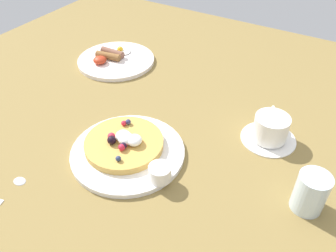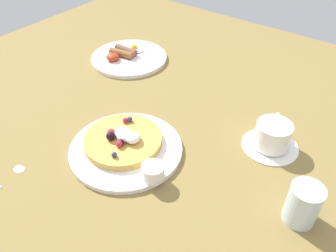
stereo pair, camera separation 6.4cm
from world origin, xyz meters
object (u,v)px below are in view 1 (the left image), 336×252
syrup_ramekin (160,173)px  coffee_cup (271,127)px  breakfast_plate (116,60)px  water_glass (311,192)px  pancake_plate (128,152)px  coffee_saucer (268,138)px  teaspoon (6,195)px

syrup_ramekin → coffee_cup: (14.97, 24.62, 0.84)cm
breakfast_plate → water_glass: water_glass is taller
pancake_plate → coffee_cup: 33.40cm
breakfast_plate → coffee_saucer: (53.83, -11.30, -0.30)cm
syrup_ramekin → water_glass: bearing=18.5°
coffee_saucer → breakfast_plate: bearing=168.1°
teaspoon → breakfast_plate: bearing=104.7°
pancake_plate → syrup_ramekin: (10.59, -3.35, 2.28)cm
teaspoon → water_glass: size_ratio=1.96×
coffee_saucer → water_glass: (12.35, -15.29, 3.87)cm
syrup_ramekin → teaspoon: syrup_ramekin is taller
teaspoon → pancake_plate: bearing=58.0°
breakfast_plate → water_glass: bearing=-21.9°
pancake_plate → water_glass: 38.57cm
pancake_plate → water_glass: (37.96, 5.82, 3.59)cm
teaspoon → syrup_ramekin: bearing=37.6°
teaspoon → water_glass: water_glass is taller
coffee_cup → water_glass: size_ratio=1.31×
coffee_saucer → teaspoon: size_ratio=0.79×
breakfast_plate → coffee_saucer: size_ratio=1.88×
pancake_plate → water_glass: size_ratio=3.07×
pancake_plate → syrup_ramekin: syrup_ramekin is taller
pancake_plate → breakfast_plate: bearing=131.1°
breakfast_plate → coffee_cup: 55.02cm
pancake_plate → teaspoon: pancake_plate is taller
breakfast_plate → water_glass: 71.41cm
coffee_cup → water_glass: (12.40, -15.44, 0.47)cm
coffee_cup → teaspoon: size_ratio=0.67×
coffee_saucer → coffee_cup: bearing=105.4°
breakfast_plate → water_glass: (66.18, -26.59, 3.57)cm
coffee_saucer → pancake_plate: bearing=-140.5°
coffee_saucer → coffee_cup: 3.40cm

